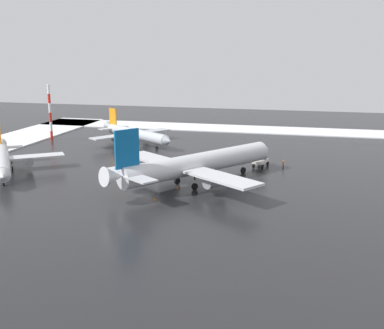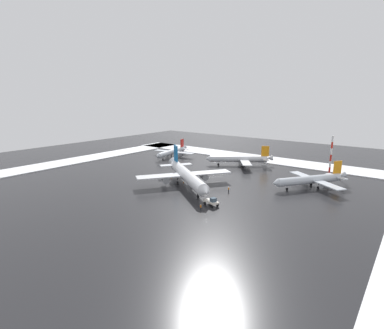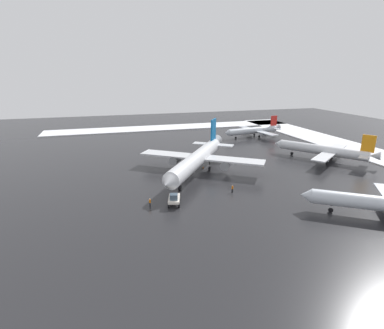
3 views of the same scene
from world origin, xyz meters
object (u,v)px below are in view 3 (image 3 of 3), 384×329
(airplane_parked_starboard, at_px, (324,150))
(ground_crew_by_nose_gear, at_px, (150,202))
(traffic_cone_mid_line, at_px, (202,160))
(pushback_tug, at_px, (174,199))
(ground_crew_beside_wing, at_px, (232,188))
(airplane_parked_portside, at_px, (254,130))
(airplane_far_rear, at_px, (198,158))
(traffic_cone_near_nose, at_px, (203,167))

(airplane_parked_starboard, relative_size, ground_crew_by_nose_gear, 15.18)
(ground_crew_by_nose_gear, relative_size, traffic_cone_mid_line, 3.11)
(pushback_tug, height_order, ground_crew_beside_wing, pushback_tug)
(airplane_parked_portside, bearing_deg, ground_crew_beside_wing, 49.27)
(airplane_far_rear, bearing_deg, pushback_tug, 4.65)
(traffic_cone_near_nose, xyz_separation_m, traffic_cone_mid_line, (7.44, -1.99, 0.00))
(airplane_parked_portside, distance_m, traffic_cone_mid_line, 41.42)
(traffic_cone_mid_line, bearing_deg, pushback_tug, 152.17)
(airplane_parked_starboard, relative_size, traffic_cone_mid_line, 47.19)
(airplane_far_rear, height_order, airplane_parked_portside, airplane_far_rear)
(pushback_tug, xyz_separation_m, ground_crew_beside_wing, (2.56, -13.59, -0.31))
(airplane_parked_starboard, bearing_deg, airplane_parked_portside, -28.99)
(pushback_tug, bearing_deg, ground_crew_by_nose_gear, -79.03)
(airplane_parked_portside, distance_m, pushback_tug, 72.17)
(traffic_cone_near_nose, bearing_deg, airplane_parked_starboard, -93.46)
(airplane_far_rear, relative_size, ground_crew_by_nose_gear, 20.36)
(airplane_parked_portside, height_order, traffic_cone_mid_line, airplane_parked_portside)
(airplane_parked_portside, xyz_separation_m, traffic_cone_mid_line, (-27.06, 31.27, -2.38))
(ground_crew_by_nose_gear, bearing_deg, airplane_parked_starboard, -178.32)
(traffic_cone_near_nose, bearing_deg, ground_crew_beside_wing, -178.07)
(pushback_tug, relative_size, traffic_cone_near_nose, 9.14)
(traffic_cone_mid_line, bearing_deg, airplane_parked_starboard, -105.38)
(traffic_cone_near_nose, bearing_deg, traffic_cone_mid_line, -15.00)
(airplane_parked_portside, bearing_deg, airplane_far_rear, 37.62)
(airplane_parked_starboard, distance_m, traffic_cone_near_nose, 37.40)
(pushback_tug, distance_m, ground_crew_beside_wing, 13.83)
(airplane_parked_starboard, relative_size, pushback_tug, 5.17)
(ground_crew_beside_wing, bearing_deg, pushback_tug, -73.63)
(traffic_cone_mid_line, bearing_deg, airplane_parked_portside, -49.13)
(ground_crew_by_nose_gear, xyz_separation_m, traffic_cone_near_nose, (20.51, -17.68, -0.70))
(airplane_far_rear, bearing_deg, traffic_cone_near_nose, 178.71)
(airplane_parked_portside, distance_m, airplane_parked_starboard, 36.96)
(airplane_far_rear, distance_m, traffic_cone_near_nose, 5.68)
(airplane_parked_portside, xyz_separation_m, traffic_cone_near_nose, (-34.50, 33.26, -2.38))
(ground_crew_beside_wing, xyz_separation_m, traffic_cone_near_nose, (18.34, 0.62, -0.70))
(airplane_parked_starboard, height_order, ground_crew_beside_wing, airplane_parked_starboard)
(ground_crew_by_nose_gear, height_order, ground_crew_beside_wing, same)
(airplane_parked_starboard, relative_size, ground_crew_beside_wing, 15.18)
(airplane_parked_starboard, relative_size, traffic_cone_near_nose, 47.19)
(pushback_tug, bearing_deg, ground_crew_beside_wing, 116.46)
(ground_crew_beside_wing, bearing_deg, traffic_cone_mid_line, -177.36)
(ground_crew_beside_wing, relative_size, traffic_cone_mid_line, 3.11)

